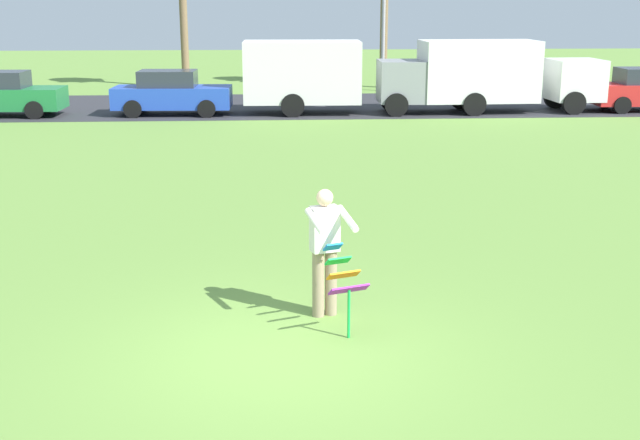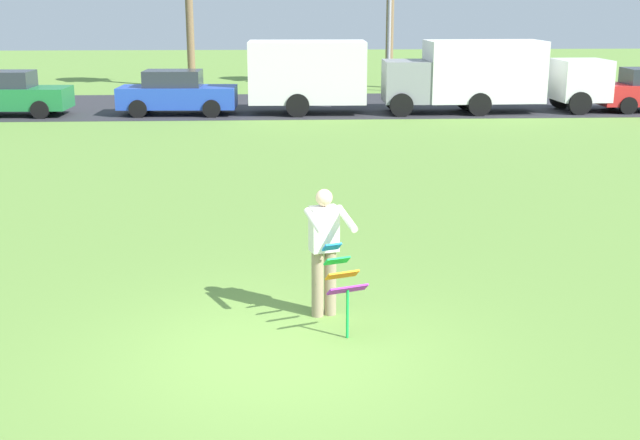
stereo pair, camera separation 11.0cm
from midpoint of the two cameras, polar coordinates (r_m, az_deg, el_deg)
The scene contains 9 objects.
ground_plane at distance 9.94m, azimuth -2.70°, elevation -9.32°, with size 120.00×120.00×0.00m, color olive.
road_strip at distance 32.84m, azimuth -2.98°, elevation 7.92°, with size 120.00×8.00×0.01m, color #2D2D33.
person_kite_flyer at distance 10.78m, azimuth 0.61°, elevation -1.92°, with size 0.67×0.75×1.73m.
kite_held at distance 10.28m, azimuth 1.85°, elevation -4.01°, with size 0.56×0.72×1.11m.
parked_car_green at distance 31.84m, azimuth -20.69°, elevation 8.15°, with size 4.24×1.92×1.60m.
parked_car_blue at distance 30.58m, azimuth -9.78°, elevation 8.64°, with size 4.26×1.95×1.60m.
parked_truck_grey_van at distance 30.37m, azimuth 0.79°, elevation 10.02°, with size 6.75×2.23×2.62m.
parked_truck_white_box at distance 31.47m, azimuth 12.82°, elevation 9.83°, with size 6.76×2.26×2.62m.
streetlight_pole at distance 38.17m, azimuth 4.91°, elevation 14.90°, with size 0.24×1.65×7.00m.
Camera 2 is at (0.04, -9.05, 4.11)m, focal length 46.20 mm.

